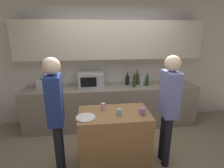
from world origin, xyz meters
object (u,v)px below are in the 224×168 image
object	(u,v)px
potted_plant	(170,75)
cup_1	(103,107)
bottle_2	(137,79)
person_left	(169,103)
bottle_4	(147,81)
bottle_1	(134,82)
bottle_3	(142,82)
toaster	(44,84)
cup_0	(119,112)
bottle_0	(127,80)
cup_2	(142,111)
microwave	(91,80)
person_center	(56,109)
plate_on_island	(86,117)

from	to	relation	value
potted_plant	cup_1	xyz separation A→B (m)	(-1.54, -1.17, -0.15)
bottle_2	person_left	distance (m)	1.35
bottle_2	bottle_4	size ratio (longest dim) A/B	1.15
cup_1	person_left	size ratio (longest dim) A/B	0.06
bottle_1	bottle_3	xyz separation A→B (m)	(0.18, 0.08, -0.03)
toaster	cup_0	distance (m)	1.91
bottle_3	bottle_1	bearing A→B (deg)	-156.56
bottle_0	cup_2	bearing A→B (deg)	-93.49
cup_2	person_left	bearing A→B (deg)	11.10
potted_plant	bottle_4	world-z (taller)	potted_plant
microwave	potted_plant	bearing A→B (deg)	0.05
bottle_0	person_center	size ratio (longest dim) A/B	0.16
bottle_3	cup_2	bearing A→B (deg)	-106.01
microwave	person_center	xyz separation A→B (m)	(-0.47, -1.34, -0.02)
microwave	plate_on_island	distance (m)	1.40
bottle_4	cup_0	size ratio (longest dim) A/B	2.93
potted_plant	cup_1	bearing A→B (deg)	-142.77
toaster	plate_on_island	world-z (taller)	toaster
bottle_1	plate_on_island	distance (m)	1.59
bottle_4	bottle_2	bearing A→B (deg)	145.81
microwave	bottle_0	xyz separation A→B (m)	(0.77, 0.03, -0.05)
person_left	cup_2	bearing A→B (deg)	103.66
microwave	cup_1	size ratio (longest dim) A/B	5.08
cup_0	cup_1	size ratio (longest dim) A/B	0.91
toaster	bottle_3	size ratio (longest dim) A/B	1.12
microwave	plate_on_island	xyz separation A→B (m)	(-0.09, -1.39, -0.14)
microwave	person_center	distance (m)	1.42
cup_1	person_center	bearing A→B (deg)	-165.18
plate_on_island	bottle_3	bearing A→B (deg)	48.94
cup_2	person_left	world-z (taller)	person_left
bottle_2	bottle_3	distance (m)	0.13
toaster	bottle_4	xyz separation A→B (m)	(2.13, -0.09, 0.01)
bottle_4	cup_1	bearing A→B (deg)	-132.92
microwave	plate_on_island	size ratio (longest dim) A/B	2.00
bottle_3	cup_1	distance (m)	1.43
plate_on_island	cup_0	bearing A→B (deg)	3.45
bottle_1	person_center	xyz separation A→B (m)	(-1.36, -1.19, 0.01)
bottle_4	person_left	distance (m)	1.23
cup_2	person_center	world-z (taller)	person_center
cup_0	cup_2	world-z (taller)	cup_2
microwave	cup_2	distance (m)	1.56
toaster	bottle_1	world-z (taller)	bottle_1
cup_1	cup_0	bearing A→B (deg)	-43.88
bottle_4	cup_1	xyz separation A→B (m)	(-1.01, -1.08, -0.05)
bottle_0	cup_2	world-z (taller)	bottle_0
cup_0	bottle_0	bearing A→B (deg)	73.77
bottle_1	cup_2	distance (m)	1.27
bottle_1	cup_2	xyz separation A→B (m)	(-0.20, -1.25, -0.07)
bottle_0	plate_on_island	bearing A→B (deg)	-121.22
bottle_3	plate_on_island	distance (m)	1.76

